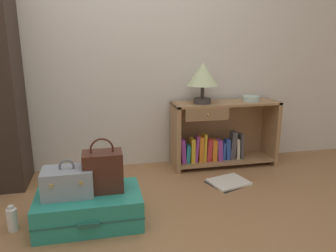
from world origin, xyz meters
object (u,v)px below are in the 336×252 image
at_px(train_case, 68,182).
at_px(open_book_on_floor, 229,182).
at_px(handbag, 103,171).
at_px(bottle, 12,219).
at_px(bowl, 251,99).
at_px(table_lamp, 203,76).
at_px(bookshelf, 220,135).
at_px(suitcase_large, 89,208).

relative_size(train_case, open_book_on_floor, 0.78).
distance_m(handbag, bottle, 0.69).
relative_size(train_case, handbag, 0.87).
height_order(bowl, handbag, bowl).
bearing_deg(open_book_on_floor, bowl, 48.97).
bearing_deg(handbag, bottle, -178.07).
bearing_deg(table_lamp, bookshelf, 7.11).
bearing_deg(suitcase_large, bookshelf, 34.41).
distance_m(table_lamp, train_case, 1.61).
bearing_deg(train_case, bottle, 179.85).
xyz_separation_m(bowl, open_book_on_floor, (-0.39, -0.45, -0.68)).
bearing_deg(bookshelf, train_case, -148.39).
distance_m(bowl, suitcase_large, 1.92).
distance_m(bookshelf, bowl, 0.48).
bearing_deg(open_book_on_floor, bottle, -166.63).
distance_m(table_lamp, open_book_on_floor, 1.03).
bearing_deg(open_book_on_floor, train_case, -163.02).
distance_m(table_lamp, bowl, 0.57).
height_order(suitcase_large, train_case, train_case).
relative_size(bookshelf, open_book_on_floor, 2.49).
distance_m(bowl, handbag, 1.75).
xyz_separation_m(bowl, handbag, (-1.50, -0.84, -0.31)).
relative_size(table_lamp, bottle, 2.14).
bearing_deg(bowl, suitcase_large, -151.63).
relative_size(table_lamp, bowl, 2.27).
distance_m(bowl, open_book_on_floor, 0.90).
distance_m(bookshelf, open_book_on_floor, 0.57).
bearing_deg(bowl, handbag, -150.86).
xyz_separation_m(suitcase_large, bottle, (-0.51, 0.01, -0.03)).
distance_m(bookshelf, bottle, 2.04).
height_order(train_case, bottle, train_case).
relative_size(bookshelf, handbag, 2.78).
height_order(train_case, open_book_on_floor, train_case).
xyz_separation_m(train_case, open_book_on_floor, (1.35, 0.41, -0.31)).
xyz_separation_m(suitcase_large, open_book_on_floor, (1.22, 0.42, -0.11)).
relative_size(table_lamp, handbag, 1.01).
distance_m(suitcase_large, bottle, 0.51).
distance_m(bookshelf, suitcase_large, 1.60).
bearing_deg(bottle, bookshelf, 25.91).
xyz_separation_m(table_lamp, bowl, (0.52, 0.00, -0.24)).
bearing_deg(table_lamp, open_book_on_floor, -74.14).
xyz_separation_m(table_lamp, bottle, (-1.61, -0.86, -0.84)).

